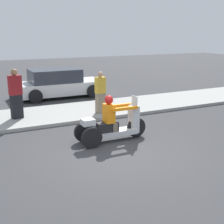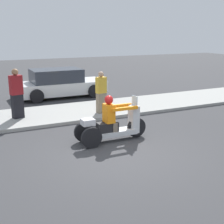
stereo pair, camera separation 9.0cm
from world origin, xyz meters
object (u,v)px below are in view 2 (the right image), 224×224
Objects in this scene: motorcycle_trike at (112,125)px; spectator_near_curb at (17,95)px; parked_car_lot_left at (59,84)px; spectator_end_of_line at (101,93)px.

spectator_near_curb is at bearing 122.55° from motorcycle_trike.
motorcycle_trike is 0.51× the size of parked_car_lot_left.
parked_car_lot_left is (2.62, 3.56, -0.33)m from spectator_near_curb.
motorcycle_trike is 7.00m from parked_car_lot_left.
spectator_end_of_line is (0.88, 2.79, 0.39)m from motorcycle_trike.
spectator_end_of_line is 4.22m from parked_car_lot_left.
spectator_end_of_line is 0.37× the size of parked_car_lot_left.
spectator_near_curb reaches higher than spectator_end_of_line.
spectator_end_of_line reaches higher than parked_car_lot_left.
spectator_near_curb is 0.41× the size of parked_car_lot_left.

